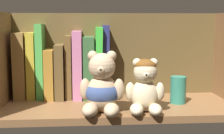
% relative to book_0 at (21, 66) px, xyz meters
% --- Properties ---
extents(shelf_board, '(0.68, 0.27, 0.02)m').
position_rel_book_0_xyz_m(shelf_board, '(0.31, -0.11, -0.12)').
color(shelf_board, brown).
rests_on(shelf_board, ground).
extents(shelf_back_panel, '(0.70, 0.01, 0.29)m').
position_rel_book_0_xyz_m(shelf_back_panel, '(0.31, 0.03, 0.02)').
color(shelf_back_panel, brown).
rests_on(shelf_back_panel, ground).
extents(book_0, '(0.04, 0.11, 0.21)m').
position_rel_book_0_xyz_m(book_0, '(0.00, 0.00, 0.00)').
color(book_0, olive).
rests_on(book_0, shelf_board).
extents(book_1, '(0.03, 0.09, 0.21)m').
position_rel_book_0_xyz_m(book_1, '(0.03, 0.00, 0.00)').
color(book_1, gold).
rests_on(book_1, shelf_board).
extents(book_2, '(0.02, 0.10, 0.24)m').
position_rel_book_0_xyz_m(book_2, '(0.06, 0.00, 0.01)').
color(book_2, '#4CAC4A').
rests_on(book_2, shelf_board).
extents(book_3, '(0.03, 0.13, 0.16)m').
position_rel_book_0_xyz_m(book_3, '(0.09, 0.00, -0.03)').
color(book_3, '#A77529').
rests_on(book_3, shelf_board).
extents(book_4, '(0.03, 0.14, 0.17)m').
position_rel_book_0_xyz_m(book_4, '(0.12, 0.00, -0.02)').
color(book_4, brown).
rests_on(book_4, shelf_board).
extents(book_5, '(0.02, 0.11, 0.20)m').
position_rel_book_0_xyz_m(book_5, '(0.15, 0.00, -0.00)').
color(book_5, brown).
rests_on(book_5, shelf_board).
extents(book_6, '(0.03, 0.14, 0.22)m').
position_rel_book_0_xyz_m(book_6, '(0.18, 0.00, 0.00)').
color(book_6, '#C47199').
rests_on(book_6, shelf_board).
extents(book_7, '(0.04, 0.14, 0.20)m').
position_rel_book_0_xyz_m(book_7, '(0.22, 0.00, -0.01)').
color(book_7, '#355E34').
rests_on(book_7, shelf_board).
extents(book_8, '(0.03, 0.14, 0.23)m').
position_rel_book_0_xyz_m(book_8, '(0.25, 0.00, 0.01)').
color(book_8, green).
rests_on(book_8, shelf_board).
extents(book_9, '(0.02, 0.10, 0.23)m').
position_rel_book_0_xyz_m(book_9, '(0.27, 0.00, 0.01)').
color(book_9, navy).
rests_on(book_9, shelf_board).
extents(teddy_bear_larger, '(0.12, 0.13, 0.17)m').
position_rel_book_0_xyz_m(teddy_bear_larger, '(0.25, -0.19, -0.04)').
color(teddy_bear_larger, tan).
rests_on(teddy_bear_larger, shelf_board).
extents(teddy_bear_smaller, '(0.11, 0.11, 0.15)m').
position_rel_book_0_xyz_m(teddy_bear_smaller, '(0.37, -0.20, -0.04)').
color(teddy_bear_smaller, beige).
rests_on(teddy_bear_smaller, shelf_board).
extents(pillar_candle, '(0.05, 0.05, 0.08)m').
position_rel_book_0_xyz_m(pillar_candle, '(0.48, -0.10, -0.06)').
color(pillar_candle, '#2D7A66').
rests_on(pillar_candle, shelf_board).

